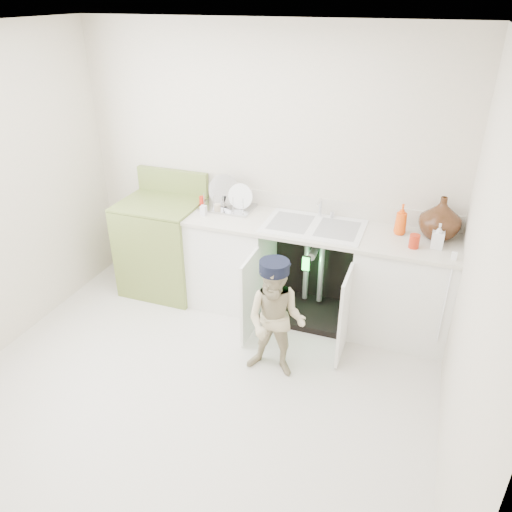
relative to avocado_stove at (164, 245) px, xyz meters
The scene contains 5 objects.
ground 1.58m from the avocado_stove, 51.69° to the right, with size 3.50×3.50×0.00m, color beige.
room_shell 1.69m from the avocado_stove, 51.69° to the right, with size 6.00×5.50×1.26m.
counter_run 1.52m from the avocado_stove, ahead, with size 2.44×1.02×1.25m.
avocado_stove is the anchor object (origin of this frame).
repair_worker 1.66m from the avocado_stove, 30.70° to the right, with size 0.47×0.72×0.98m.
Camera 1 is at (1.40, -2.61, 2.69)m, focal length 35.00 mm.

